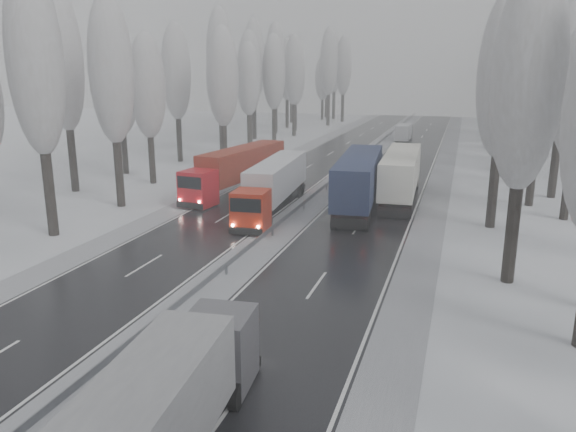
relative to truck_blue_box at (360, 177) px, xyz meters
The scene contains 55 objects.
ground 30.40m from the truck_blue_box, 98.06° to the right, with size 260.00×260.00×0.00m, color silver.
carriageway_right 2.82m from the truck_blue_box, ahead, with size 7.50×200.00×0.03m, color black.
carriageway_left 9.85m from the truck_blue_box, behind, with size 7.50×200.00×0.03m, color black.
median_slush 4.99m from the truck_blue_box, behind, with size 3.00×200.00×0.04m, color #A5A7AD.
shoulder_right 6.51m from the truck_blue_box, ahead, with size 2.40×200.00×0.04m, color #A5A7AD.
shoulder_left 14.68m from the truck_blue_box, behind, with size 2.40×200.00×0.04m, color #A5A7AD.
median_guardrail 4.71m from the truck_blue_box, behind, with size 0.12×200.00×0.76m.
tree_16 19.64m from the truck_blue_box, 53.00° to the right, with size 3.60×3.60×16.53m.
tree_18 13.38m from the truck_blue_box, 16.06° to the right, with size 3.60×3.60×16.58m.
tree_20 16.42m from the truck_blue_box, 20.77° to the left, with size 3.60×3.60×15.71m.
tree_21 20.59m from the truck_blue_box, 30.03° to the left, with size 3.60×3.60×18.62m.
tree_22 21.56m from the truck_blue_box, 50.70° to the left, with size 3.60×3.60×15.86m.
tree_24 27.20m from the truck_blue_box, 57.01° to the left, with size 3.60×3.60×20.49m.
tree_26 35.29m from the truck_blue_box, 66.94° to the left, with size 3.60×3.60×18.78m.
tree_27 41.71m from the truck_blue_box, 59.88° to the left, with size 3.60×3.60×17.62m.
tree_28 44.80m from the truck_blue_box, 73.92° to the left, with size 3.60×3.60×19.62m.
tree_29 50.73m from the truck_blue_box, 67.05° to the left, with size 3.60×3.60×18.11m.
tree_30 53.90m from the truck_blue_box, 76.60° to the left, with size 3.60×3.60×17.86m.
tree_31 59.36m from the truck_blue_box, 71.88° to the left, with size 3.60×3.60×18.58m.
tree_32 61.10m from the truck_blue_box, 78.19° to the left, with size 3.60×3.60×17.33m.
tree_33 65.44m from the truck_blue_box, 76.20° to the left, with size 3.60×3.60×14.33m.
tree_34 67.88m from the truck_blue_box, 80.17° to the left, with size 3.60×3.60×17.63m.
tree_35 73.88m from the truck_blue_box, 73.60° to the left, with size 3.60×3.60×18.25m.
tree_36 77.93m from the truck_blue_box, 80.47° to the left, with size 3.60×3.60×20.23m.
tree_37 82.96m from the truck_blue_box, 76.14° to the left, with size 3.60×3.60×16.37m.
tree_38 88.39m from the truck_blue_box, 80.52° to the left, with size 3.60×3.60×17.97m.
tree_39 92.70m from the truck_blue_box, 79.20° to the left, with size 3.60×3.60×16.19m.
tree_56 25.40m from the truck_blue_box, 143.00° to the right, with size 3.60×3.60×18.12m.
tree_58 21.82m from the truck_blue_box, 164.36° to the right, with size 3.60×3.60×17.21m.
tree_59 28.61m from the truck_blue_box, behind, with size 3.60×3.60×18.41m.
tree_60 23.44m from the truck_blue_box, 169.16° to the left, with size 3.60×3.60×14.84m.
tree_61 29.65m from the truck_blue_box, 163.52° to the left, with size 3.60×3.60×13.95m.
tree_62 24.06m from the truck_blue_box, 142.93° to the left, with size 3.60×3.60×16.04m.
tree_63 32.61m from the truck_blue_box, 145.79° to the left, with size 3.60×3.60×16.88m.
tree_64 32.81m from the truck_blue_box, 134.72° to the left, with size 3.60×3.60×15.42m.
tree_65 37.45m from the truck_blue_box, 132.27° to the left, with size 3.60×3.60×19.48m.
tree_66 40.01m from the truck_blue_box, 124.69° to the left, with size 3.60×3.60×15.23m.
tree_67 44.25m from the truck_blue_box, 123.19° to the left, with size 3.60×3.60×17.09m.
tree_68 45.05m from the truck_blue_box, 118.03° to the left, with size 3.60×3.60×16.65m.
tree_69 51.13m from the truck_blue_box, 120.76° to the left, with size 3.60×3.60×19.35m.
tree_70 53.98m from the truck_blue_box, 112.69° to the left, with size 3.60×3.60×17.09m.
tree_71 59.76m from the truck_blue_box, 115.46° to the left, with size 3.60×3.60×19.61m.
tree_72 63.37m from the truck_blue_box, 111.59° to the left, with size 3.60×3.60×15.11m.
tree_73 68.29m from the truck_blue_box, 112.62° to the left, with size 3.60×3.60×17.22m.
tree_74 72.68m from the truck_blue_box, 105.57° to the left, with size 3.60×3.60×19.68m.
tree_75 79.22m from the truck_blue_box, 111.20° to the left, with size 3.60×3.60×18.60m.
tree_76 81.36m from the truck_blue_box, 103.08° to the left, with size 3.60×3.60×18.55m.
tree_77 86.37m from the truck_blue_box, 106.12° to the left, with size 3.60×3.60×14.32m.
tree_78 88.62m from the truck_blue_box, 104.34° to the left, with size 3.60×3.60×19.55m.
tree_79 93.02m from the truck_blue_box, 105.38° to the left, with size 3.60×3.60×17.07m.
truck_blue_box is the anchor object (origin of this frame).
truck_cream_box 5.20m from the truck_blue_box, 55.51° to the left, with size 3.38×16.98×4.33m.
box_truck_distant 48.79m from the truck_blue_box, 91.84° to the left, with size 2.20×6.88×2.56m.
truck_red_white 7.13m from the truck_blue_box, 156.88° to the right, with size 3.59×15.42×3.92m.
truck_red_red 12.40m from the truck_blue_box, 166.89° to the left, with size 4.43×16.04×4.08m.
Camera 1 is at (12.22, -15.34, 11.21)m, focal length 35.00 mm.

